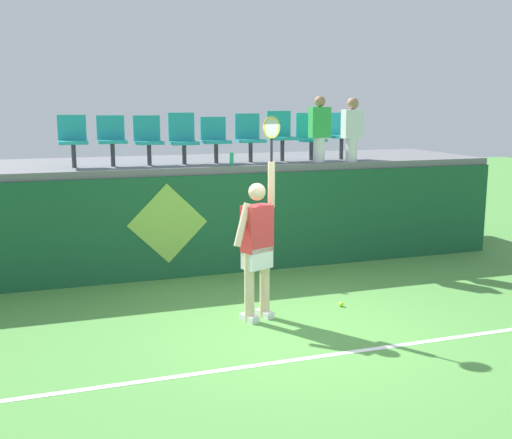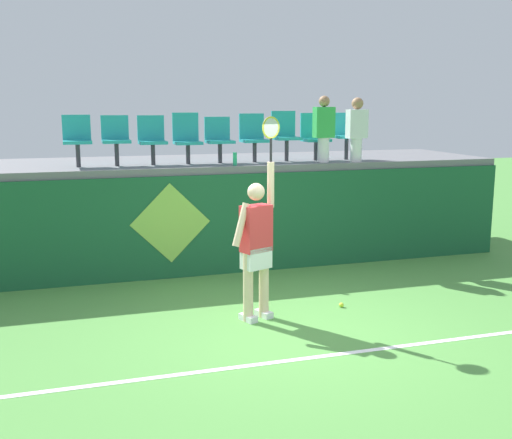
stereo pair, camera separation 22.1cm
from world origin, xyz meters
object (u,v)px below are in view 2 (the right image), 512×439
stadium_chair_4 (219,138)px  tennis_player (256,243)px  stadium_chair_6 (285,133)px  stadium_chair_0 (77,138)px  stadium_chair_7 (314,135)px  spectator_0 (324,128)px  spectator_1 (357,128)px  stadium_chair_5 (253,136)px  stadium_chair_3 (187,137)px  tennis_ball (341,305)px  water_bottle (235,159)px  stadium_chair_2 (152,138)px  stadium_chair_1 (116,137)px  stadium_chair_8 (345,133)px

stadium_chair_4 → tennis_player: bearing=-94.7°
stadium_chair_4 → stadium_chair_6: (1.20, 0.01, 0.05)m
stadium_chair_0 → stadium_chair_7: 4.06m
stadium_chair_4 → spectator_0: spectator_0 is taller
spectator_1 → stadium_chair_5: bearing=164.7°
stadium_chair_3 → stadium_chair_4: (0.55, -0.01, -0.02)m
spectator_0 → tennis_ball: bearing=-106.8°
water_bottle → stadium_chair_5: size_ratio=0.26×
stadium_chair_0 → stadium_chair_7: (4.06, 0.01, -0.02)m
stadium_chair_7 → spectator_0: spectator_0 is taller
stadium_chair_0 → spectator_1: (4.65, -0.47, 0.11)m
water_bottle → stadium_chair_2: 1.42m
spectator_0 → spectator_1: spectator_0 is taller
stadium_chair_2 → stadium_chair_1: bearing=-179.7°
stadium_chair_5 → stadium_chair_1: bearing=-179.9°
tennis_player → spectator_1: (2.58, 2.48, 1.33)m
stadium_chair_8 → spectator_0: 0.73m
stadium_chair_4 → stadium_chair_8: stadium_chair_8 is taller
tennis_ball → spectator_1: (1.33, 2.39, 2.30)m
stadium_chair_0 → stadium_chair_6: bearing=0.1°
water_bottle → stadium_chair_3: (-0.68, 0.56, 0.34)m
water_bottle → stadium_chair_2: (-1.26, 0.55, 0.33)m
stadium_chair_3 → stadium_chair_4: stadium_chair_3 is taller
stadium_chair_5 → spectator_0: spectator_0 is taller
stadium_chair_1 → stadium_chair_3: bearing=0.5°
stadium_chair_0 → stadium_chair_8: size_ratio=0.98×
tennis_player → stadium_chair_4: tennis_player is taller
stadium_chair_8 → stadium_chair_6: bearing=179.7°
stadium_chair_1 → stadium_chair_4: 1.71m
stadium_chair_0 → stadium_chair_8: stadium_chair_8 is taller
water_bottle → stadium_chair_0: bearing=167.3°
stadium_chair_5 → spectator_1: (1.73, -0.47, 0.13)m
tennis_player → stadium_chair_1: (-1.47, 2.95, 1.21)m
stadium_chair_2 → stadium_chair_6: (2.33, 0.00, 0.04)m
water_bottle → spectator_1: (2.21, 0.08, 0.47)m
tennis_ball → spectator_1: 3.57m
stadium_chair_1 → stadium_chair_6: (2.91, 0.01, 0.02)m
stadium_chair_7 → spectator_1: size_ratio=0.76×
tennis_player → spectator_0: 3.49m
stadium_chair_6 → spectator_1: 1.24m
stadium_chair_0 → spectator_0: spectator_0 is taller
stadium_chair_0 → water_bottle: bearing=-12.7°
stadium_chair_8 → stadium_chair_5: bearing=179.8°
stadium_chair_3 → stadium_chair_6: 1.75m
stadium_chair_5 → water_bottle: bearing=-130.9°
water_bottle → stadium_chair_0: (-2.44, 0.55, 0.35)m
tennis_ball → spectator_0: (0.74, 2.45, 2.31)m
water_bottle → stadium_chair_5: (0.48, 0.56, 0.34)m
stadium_chair_1 → stadium_chair_8: stadium_chair_8 is taller
stadium_chair_8 → stadium_chair_2: bearing=180.0°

